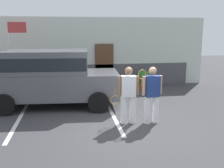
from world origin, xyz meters
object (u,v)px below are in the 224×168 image
object	(u,v)px
tennis_player_woman	(152,94)
potted_plant_by_porch	(144,78)
tennis_player_man	(128,95)
flag_pole	(13,44)
parked_suv	(51,75)

from	to	relation	value
tennis_player_woman	potted_plant_by_porch	bearing A→B (deg)	-110.54
tennis_player_man	flag_pole	size ratio (longest dim) A/B	0.54
parked_suv	tennis_player_man	bearing A→B (deg)	-39.73
tennis_player_man	potted_plant_by_porch	distance (m)	4.99
tennis_player_woman	potted_plant_by_porch	xyz separation A→B (m)	(1.11, 4.73, -0.41)
tennis_player_woman	potted_plant_by_porch	distance (m)	4.87
tennis_player_man	potted_plant_by_porch	size ratio (longest dim) A/B	1.98
parked_suv	flag_pole	bearing A→B (deg)	130.30
tennis_player_man	tennis_player_woman	bearing A→B (deg)	177.05
tennis_player_woman	flag_pole	bearing A→B (deg)	-51.51
parked_suv	potted_plant_by_porch	distance (m)	4.85
potted_plant_by_porch	tennis_player_woman	bearing A→B (deg)	-103.16
parked_suv	tennis_player_man	distance (m)	3.25
flag_pole	tennis_player_woman	bearing A→B (deg)	-44.13
tennis_player_woman	flag_pole	size ratio (longest dim) A/B	0.54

